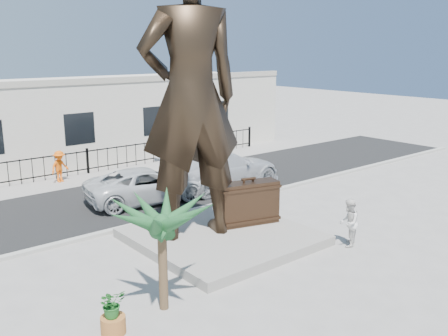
% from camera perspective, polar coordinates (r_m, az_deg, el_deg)
% --- Properties ---
extents(ground, '(100.00, 100.00, 0.00)m').
position_cam_1_polar(ground, '(15.87, 4.66, -9.42)').
color(ground, '#9E9991').
rests_on(ground, ground).
extents(street, '(40.00, 7.00, 0.01)m').
position_cam_1_polar(street, '(21.97, -10.01, -2.98)').
color(street, black).
rests_on(street, ground).
extents(curb, '(40.00, 0.25, 0.12)m').
position_cam_1_polar(curb, '(19.11, -4.79, -5.18)').
color(curb, '#A5A399').
rests_on(curb, ground).
extents(far_sidewalk, '(40.00, 2.50, 0.02)m').
position_cam_1_polar(far_sidewalk, '(25.42, -14.49, -0.93)').
color(far_sidewalk, '#9E9991').
rests_on(far_sidewalk, ground).
extents(plinth, '(5.20, 5.20, 0.30)m').
position_cam_1_polar(plinth, '(16.54, -0.24, -7.84)').
color(plinth, gray).
rests_on(plinth, ground).
extents(fence, '(22.00, 0.10, 1.20)m').
position_cam_1_polar(fence, '(25.99, -15.32, 0.67)').
color(fence, black).
rests_on(fence, ground).
extents(building, '(28.00, 7.00, 4.40)m').
position_cam_1_polar(building, '(29.55, -18.91, 5.09)').
color(building, silver).
rests_on(building, ground).
extents(statue, '(3.68, 2.89, 8.87)m').
position_cam_1_polar(statue, '(15.40, -3.86, 8.13)').
color(statue, black).
rests_on(statue, plinth).
extents(suitcase, '(2.19, 1.21, 1.47)m').
position_cam_1_polar(suitcase, '(17.08, 2.79, -4.00)').
color(suitcase, '#352316').
rests_on(suitcase, plinth).
extents(tourist, '(0.95, 0.89, 1.56)m').
position_cam_1_polar(tourist, '(16.42, 14.07, -6.08)').
color(tourist, silver).
rests_on(tourist, ground).
extents(car_white, '(5.35, 3.12, 1.40)m').
position_cam_1_polar(car_white, '(20.72, -8.75, -1.92)').
color(car_white, silver).
rests_on(car_white, street).
extents(car_silver, '(5.90, 2.46, 1.70)m').
position_cam_1_polar(car_silver, '(22.51, -0.28, -0.12)').
color(car_silver, silver).
rests_on(car_silver, street).
extents(worker, '(1.10, 0.85, 1.49)m').
position_cam_1_polar(worker, '(24.63, -18.26, 0.17)').
color(worker, '#FF630D').
rests_on(worker, far_sidewalk).
extents(palm_tree, '(1.80, 1.80, 3.20)m').
position_cam_1_polar(palm_tree, '(12.73, -6.85, -15.62)').
color(palm_tree, '#1B4A23').
rests_on(palm_tree, ground).
extents(planter, '(0.56, 0.56, 0.40)m').
position_cam_1_polar(planter, '(11.87, -12.54, -17.09)').
color(planter, '#A5612B').
rests_on(planter, ground).
extents(shrub, '(0.59, 0.52, 0.64)m').
position_cam_1_polar(shrub, '(11.61, -12.68, -14.88)').
color(shrub, '#206222').
rests_on(shrub, planter).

